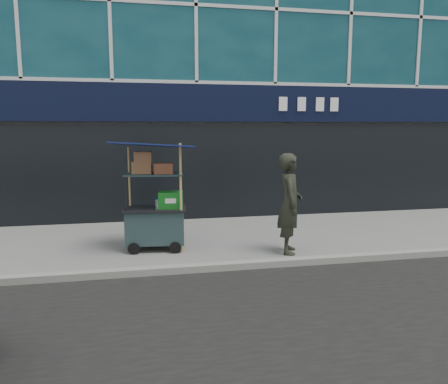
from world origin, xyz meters
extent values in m
plane|color=slate|center=(0.00, 0.00, 0.00)|extent=(80.00, 80.00, 0.00)
cube|color=gray|center=(0.00, -0.20, 0.06)|extent=(80.00, 0.18, 0.12)
cube|color=slate|center=(0.00, 7.00, 6.00)|extent=(16.00, 6.00, 12.00)
cube|color=black|center=(0.00, 3.86, 2.90)|extent=(15.68, 0.06, 0.90)
cube|color=black|center=(0.00, 3.90, 1.20)|extent=(15.68, 0.04, 2.40)
cube|color=#1C2D30|center=(-1.18, 1.28, 0.45)|extent=(1.15, 0.75, 0.63)
cylinder|color=black|center=(-1.60, 0.99, 0.11)|extent=(0.22, 0.07, 0.22)
cylinder|color=black|center=(-0.84, 0.91, 0.11)|extent=(0.22, 0.07, 0.22)
cube|color=black|center=(-1.18, 1.28, 0.79)|extent=(1.23, 0.83, 0.04)
cylinder|color=black|center=(-1.71, 1.07, 1.11)|extent=(0.03, 0.03, 0.68)
cylinder|color=black|center=(-0.72, 0.96, 1.11)|extent=(0.03, 0.03, 0.68)
cylinder|color=black|center=(-1.65, 1.61, 1.11)|extent=(0.03, 0.03, 0.68)
cylinder|color=black|center=(-0.66, 1.50, 1.11)|extent=(0.03, 0.03, 0.68)
cube|color=#1C2D30|center=(-1.18, 1.28, 1.45)|extent=(1.15, 0.75, 0.03)
cylinder|color=tan|center=(-0.72, 0.96, 1.02)|extent=(0.05, 0.05, 2.03)
cylinder|color=tan|center=(-1.65, 1.61, 0.97)|extent=(0.04, 0.04, 1.94)
cube|color=#0D154E|center=(-1.18, 1.28, 1.99)|extent=(1.64, 1.25, 0.18)
cube|color=#106718|center=(-0.89, 1.20, 0.96)|extent=(0.48, 0.36, 0.32)
cylinder|color=silver|center=(-1.15, 1.10, 0.89)|extent=(0.07, 0.07, 0.18)
cylinder|color=#1740B2|center=(-1.15, 1.10, 0.99)|extent=(0.03, 0.03, 0.02)
cube|color=brown|center=(-1.40, 1.35, 1.57)|extent=(0.39, 0.31, 0.23)
cube|color=olive|center=(-1.01, 1.22, 1.56)|extent=(0.37, 0.29, 0.20)
cube|color=brown|center=(-1.38, 1.33, 1.78)|extent=(0.34, 0.27, 0.18)
imported|color=black|center=(1.24, 0.56, 0.93)|extent=(0.62, 0.78, 1.85)
camera|label=1|loc=(-1.51, -6.95, 2.33)|focal=35.00mm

